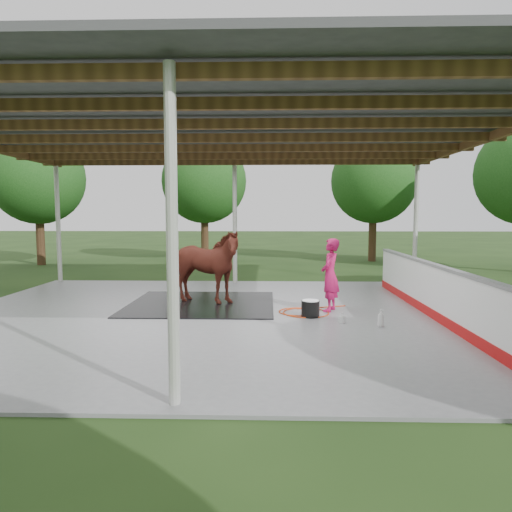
{
  "coord_description": "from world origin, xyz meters",
  "views": [
    {
      "loc": [
        1.09,
        -9.8,
        2.25
      ],
      "look_at": [
        0.78,
        0.91,
        1.26
      ],
      "focal_mm": 32.0,
      "sensor_mm": 36.0,
      "label": 1
    }
  ],
  "objects_px": {
    "handler": "(330,275)",
    "wash_bucket": "(310,308)",
    "dasher_board": "(432,291)",
    "horse": "(201,267)"
  },
  "relations": [
    {
      "from": "dasher_board",
      "to": "handler",
      "type": "xyz_separation_m",
      "value": [
        -2.13,
        0.45,
        0.28
      ]
    },
    {
      "from": "handler",
      "to": "horse",
      "type": "bearing_deg",
      "value": -81.02
    },
    {
      "from": "horse",
      "to": "handler",
      "type": "xyz_separation_m",
      "value": [
        3.03,
        -0.71,
        -0.09
      ]
    },
    {
      "from": "horse",
      "to": "wash_bucket",
      "type": "height_order",
      "value": "horse"
    },
    {
      "from": "handler",
      "to": "wash_bucket",
      "type": "xyz_separation_m",
      "value": [
        -0.49,
        -0.6,
        -0.64
      ]
    },
    {
      "from": "dasher_board",
      "to": "horse",
      "type": "distance_m",
      "value": 5.3
    },
    {
      "from": "handler",
      "to": "wash_bucket",
      "type": "distance_m",
      "value": 1.01
    },
    {
      "from": "dasher_board",
      "to": "handler",
      "type": "height_order",
      "value": "handler"
    },
    {
      "from": "horse",
      "to": "handler",
      "type": "relative_size",
      "value": 1.28
    },
    {
      "from": "horse",
      "to": "dasher_board",
      "type": "bearing_deg",
      "value": -85.76
    }
  ]
}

